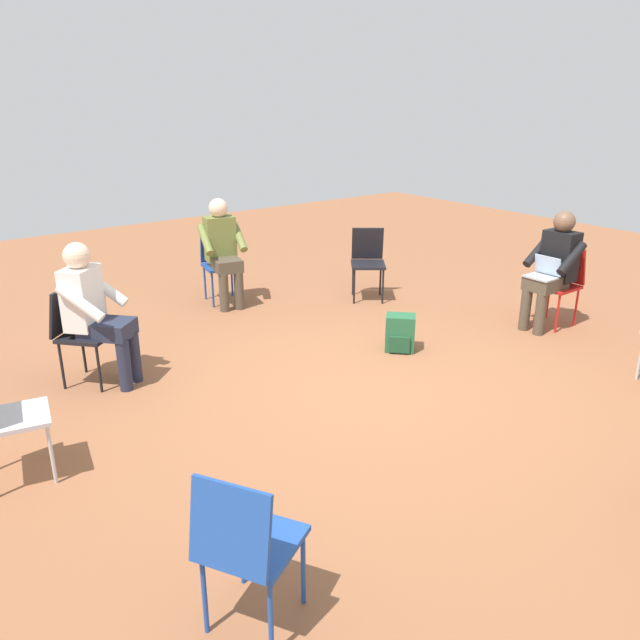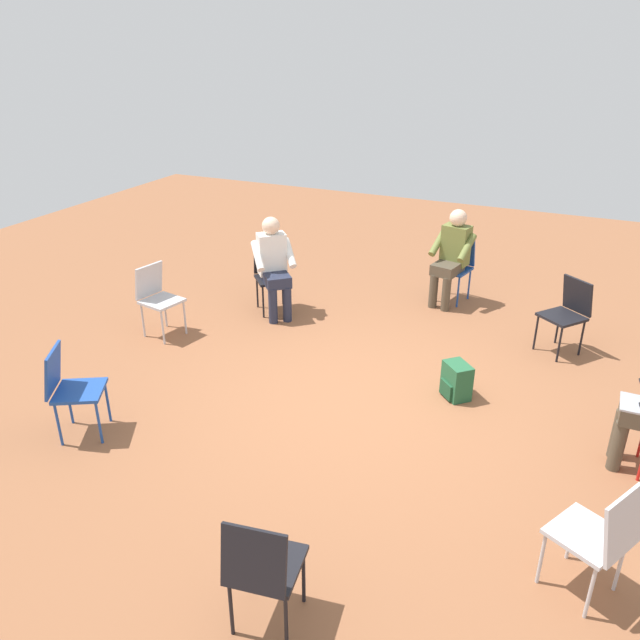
{
  "view_description": "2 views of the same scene",
  "coord_description": "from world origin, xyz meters",
  "px_view_note": "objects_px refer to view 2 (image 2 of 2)",
  "views": [
    {
      "loc": [
        3.21,
        3.52,
        2.37
      ],
      "look_at": [
        0.26,
        -0.34,
        0.6
      ],
      "focal_mm": 35.0,
      "sensor_mm": 36.0,
      "label": 1
    },
    {
      "loc": [
        -1.79,
        4.86,
        3.28
      ],
      "look_at": [
        0.27,
        0.31,
        0.96
      ],
      "focal_mm": 35.0,
      "sensor_mm": 36.0,
      "label": 2
    }
  ],
  "objects_px": {
    "chair_southeast": "(271,273)",
    "chair_south": "(456,264)",
    "chair_northwest": "(599,534)",
    "chair_east": "(157,295)",
    "chair_northeast": "(70,385)",
    "person_in_white": "(274,262)",
    "backpack_near_laptop_user": "(456,383)",
    "person_in_olive": "(452,253)",
    "chair_north": "(262,566)",
    "chair_southwest": "(568,311)"
  },
  "relations": [
    {
      "from": "chair_northwest",
      "to": "person_in_olive",
      "type": "relative_size",
      "value": 0.69
    },
    {
      "from": "chair_east",
      "to": "backpack_near_laptop_user",
      "type": "bearing_deg",
      "value": 101.82
    },
    {
      "from": "chair_north",
      "to": "chair_south",
      "type": "distance_m",
      "value": 5.55
    },
    {
      "from": "chair_southwest",
      "to": "backpack_near_laptop_user",
      "type": "xyz_separation_m",
      "value": [
        0.86,
        1.46,
        -0.34
      ]
    },
    {
      "from": "person_in_olive",
      "to": "chair_northwest",
      "type": "bearing_deg",
      "value": 126.67
    },
    {
      "from": "chair_southwest",
      "to": "chair_south",
      "type": "bearing_deg",
      "value": 3.27
    },
    {
      "from": "chair_east",
      "to": "person_in_olive",
      "type": "relative_size",
      "value": 0.69
    },
    {
      "from": "chair_northeast",
      "to": "backpack_near_laptop_user",
      "type": "distance_m",
      "value": 3.57
    },
    {
      "from": "chair_east",
      "to": "person_in_olive",
      "type": "xyz_separation_m",
      "value": [
        -2.88,
        -2.34,
        0.2
      ]
    },
    {
      "from": "chair_north",
      "to": "chair_south",
      "type": "relative_size",
      "value": 1.0
    },
    {
      "from": "chair_south",
      "to": "person_in_white",
      "type": "xyz_separation_m",
      "value": [
        1.95,
        1.43,
        0.2
      ]
    },
    {
      "from": "chair_southeast",
      "to": "chair_northeast",
      "type": "distance_m",
      "value": 3.18
    },
    {
      "from": "chair_northwest",
      "to": "chair_south",
      "type": "relative_size",
      "value": 1.0
    },
    {
      "from": "person_in_white",
      "to": "backpack_near_laptop_user",
      "type": "xyz_separation_m",
      "value": [
        -2.56,
        1.03,
        -0.54
      ]
    },
    {
      "from": "chair_southwest",
      "to": "person_in_olive",
      "type": "xyz_separation_m",
      "value": [
        1.5,
        -0.85,
        0.2
      ]
    },
    {
      "from": "chair_southeast",
      "to": "backpack_near_laptop_user",
      "type": "distance_m",
      "value": 2.93
    },
    {
      "from": "chair_north",
      "to": "chair_northeast",
      "type": "bearing_deg",
      "value": 148.25
    },
    {
      "from": "chair_northwest",
      "to": "chair_east",
      "type": "height_order",
      "value": "same"
    },
    {
      "from": "chair_east",
      "to": "person_in_olive",
      "type": "bearing_deg",
      "value": 140.25
    },
    {
      "from": "chair_southwest",
      "to": "chair_northeast",
      "type": "xyz_separation_m",
      "value": [
        3.8,
        3.47,
        0.0
      ]
    },
    {
      "from": "chair_southwest",
      "to": "chair_northwest",
      "type": "height_order",
      "value": "same"
    },
    {
      "from": "chair_northeast",
      "to": "chair_northwest",
      "type": "bearing_deg",
      "value": 60.56
    },
    {
      "from": "chair_east",
      "to": "chair_southeast",
      "type": "distance_m",
      "value": 1.47
    },
    {
      "from": "chair_northwest",
      "to": "backpack_near_laptop_user",
      "type": "xyz_separation_m",
      "value": [
        1.32,
        -2.02,
        -0.34
      ]
    },
    {
      "from": "chair_north",
      "to": "person_in_white",
      "type": "distance_m",
      "value": 4.64
    },
    {
      "from": "chair_east",
      "to": "chair_south",
      "type": "height_order",
      "value": "same"
    },
    {
      "from": "person_in_white",
      "to": "backpack_near_laptop_user",
      "type": "bearing_deg",
      "value": 115.95
    },
    {
      "from": "person_in_white",
      "to": "chair_southeast",
      "type": "bearing_deg",
      "value": -90.0
    },
    {
      "from": "chair_northwest",
      "to": "backpack_near_laptop_user",
      "type": "height_order",
      "value": "chair_northwest"
    },
    {
      "from": "chair_southeast",
      "to": "chair_south",
      "type": "xyz_separation_m",
      "value": [
        -2.06,
        -1.31,
        0.0
      ]
    },
    {
      "from": "chair_east",
      "to": "chair_northeast",
      "type": "bearing_deg",
      "value": 27.88
    },
    {
      "from": "chair_northwest",
      "to": "chair_northeast",
      "type": "height_order",
      "value": "same"
    },
    {
      "from": "chair_east",
      "to": "chair_south",
      "type": "bearing_deg",
      "value": 141.8
    },
    {
      "from": "chair_south",
      "to": "chair_northeast",
      "type": "bearing_deg",
      "value": 74.78
    },
    {
      "from": "chair_east",
      "to": "chair_southeast",
      "type": "bearing_deg",
      "value": 155.66
    },
    {
      "from": "chair_southwest",
      "to": "chair_southeast",
      "type": "xyz_separation_m",
      "value": [
        3.53,
        0.3,
        0.0
      ]
    },
    {
      "from": "chair_southwest",
      "to": "chair_northwest",
      "type": "bearing_deg",
      "value": 135.32
    },
    {
      "from": "chair_southwest",
      "to": "chair_northwest",
      "type": "xyz_separation_m",
      "value": [
        -0.46,
        3.47,
        0.0
      ]
    },
    {
      "from": "chair_northeast",
      "to": "chair_south",
      "type": "xyz_separation_m",
      "value": [
        -2.33,
        -4.48,
        0.0
      ]
    },
    {
      "from": "chair_northwest",
      "to": "chair_southwest",
      "type": "bearing_deg",
      "value": 35.41
    },
    {
      "from": "backpack_near_laptop_user",
      "to": "person_in_olive",
      "type": "bearing_deg",
      "value": -74.38
    },
    {
      "from": "chair_northeast",
      "to": "chair_east",
      "type": "bearing_deg",
      "value": 167.38
    },
    {
      "from": "chair_northwest",
      "to": "chair_north",
      "type": "relative_size",
      "value": 1.0
    },
    {
      "from": "chair_southwest",
      "to": "chair_east",
      "type": "distance_m",
      "value": 4.64
    },
    {
      "from": "person_in_white",
      "to": "chair_northeast",
      "type": "bearing_deg",
      "value": 40.9
    },
    {
      "from": "chair_south",
      "to": "chair_southwest",
      "type": "bearing_deg",
      "value": 157.72
    },
    {
      "from": "chair_north",
      "to": "backpack_near_laptop_user",
      "type": "xyz_separation_m",
      "value": [
        -0.44,
        -3.08,
        -0.34
      ]
    },
    {
      "from": "chair_southeast",
      "to": "person_in_olive",
      "type": "distance_m",
      "value": 2.34
    },
    {
      "from": "chair_southwest",
      "to": "chair_south",
      "type": "distance_m",
      "value": 1.78
    },
    {
      "from": "chair_northwest",
      "to": "chair_southeast",
      "type": "bearing_deg",
      "value": 79.41
    }
  ]
}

